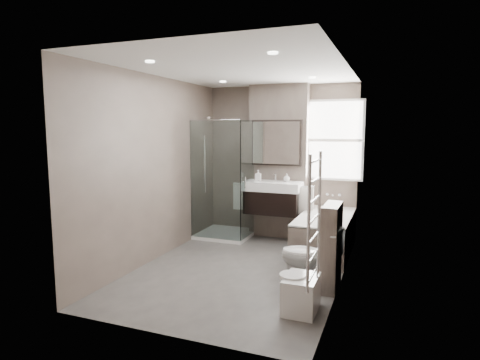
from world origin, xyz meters
The scene contains 15 objects.
room centered at (0.00, 0.00, 1.30)m, with size 2.70×3.90×2.70m.
vanity_pier centered at (0.00, 1.77, 1.30)m, with size 1.00×0.25×2.60m, color #63564E.
vanity centered at (0.00, 1.43, 0.74)m, with size 0.95×0.47×0.66m.
mirror_cabinet centered at (0.00, 1.61, 1.63)m, with size 0.86×0.08×0.76m.
towel_left centered at (-0.56, 1.40, 0.72)m, with size 0.24×0.06×0.44m, color silver.
towel_right centered at (0.56, 1.40, 0.72)m, with size 0.24×0.06×0.44m, color silver.
shower_enclosure centered at (-0.75, 1.35, 0.49)m, with size 0.90×0.90×2.00m.
bathtub centered at (0.92, 1.10, 0.32)m, with size 0.75×1.60×0.57m.
window centered at (0.90, 1.88, 1.68)m, with size 0.98×0.06×1.33m.
toilet centered at (0.97, -0.29, 0.36)m, with size 0.41×0.71×0.73m, color white.
cistern_box centered at (1.21, -0.25, 0.50)m, with size 0.19×0.55×1.00m.
bidet centered at (1.01, -0.98, 0.19)m, with size 0.40×0.45×0.48m.
towel_radiator centered at (1.25, -1.60, 1.12)m, with size 0.03×0.49×1.10m.
soap_bottle_a centered at (-0.25, 1.41, 1.09)m, with size 0.08×0.09×0.19m, color white.
soap_bottle_b centered at (0.21, 1.51, 1.07)m, with size 0.10×0.10×0.13m, color white.
Camera 1 is at (1.85, -4.86, 1.86)m, focal length 30.00 mm.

